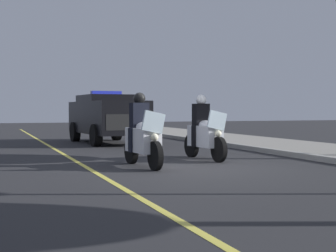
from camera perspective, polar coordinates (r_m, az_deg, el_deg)
The scene contains 6 objects.
ground_plane at distance 11.14m, azimuth 3.02°, elevation -4.91°, with size 80.00×80.00×0.00m, color #28282B.
curb_strip at distance 13.01m, azimuth 17.97°, elevation -3.68°, with size 48.00×0.24×0.15m, color #9E9B93.
lane_stripe_center at distance 10.46m, azimuth -8.36°, elevation -5.35°, with size 48.00×0.12×0.01m, color #E0D14C.
police_motorcycle_lead_left at distance 11.36m, azimuth -2.99°, elevation -1.23°, with size 2.14×0.62×1.72m.
police_motorcycle_lead_right at distance 13.05m, azimuth 4.22°, elevation -0.83°, with size 2.14×0.62×1.72m.
police_suv at distance 19.54m, azimuth -7.07°, elevation 1.15°, with size 5.02×2.36×2.05m.
Camera 1 is at (10.16, -4.38, 1.32)m, focal length 52.72 mm.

